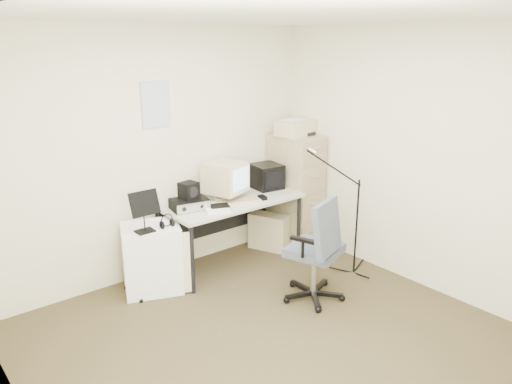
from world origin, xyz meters
TOP-DOWN VIEW (x-y plane):
  - floor at (0.00, 0.00)m, footprint 3.60×3.60m
  - ceiling at (0.00, 0.00)m, footprint 3.60×3.60m
  - wall_back at (0.00, 1.80)m, footprint 3.60×0.02m
  - wall_left at (-1.80, 0.00)m, footprint 0.02×3.60m
  - wall_right at (1.80, 0.00)m, footprint 0.02×3.60m
  - wall_calendar at (-0.02, 1.79)m, footprint 0.30×0.02m
  - filing_cabinet at (1.58, 1.48)m, footprint 0.40×0.60m
  - printer at (1.58, 1.49)m, footprint 0.47×0.35m
  - desk at (0.63, 1.45)m, footprint 1.50×0.70m
  - crt_monitor at (0.59, 1.52)m, footprint 0.46×0.47m
  - crt_tv at (1.19, 1.55)m, footprint 0.34×0.35m
  - desk_speaker at (0.86, 1.60)m, footprint 0.11×0.11m
  - keyboard at (0.61, 1.32)m, footprint 0.50×0.29m
  - mouse at (0.89, 1.26)m, footprint 0.10×0.13m
  - radio_receiver at (0.13, 1.48)m, footprint 0.40×0.32m
  - radio_speaker at (0.14, 1.50)m, footprint 0.19×0.18m
  - papers at (0.33, 1.31)m, footprint 0.33×0.38m
  - pc_tower at (1.19, 1.50)m, footprint 0.36×0.49m
  - office_chair at (0.76, 0.35)m, footprint 0.75×0.75m
  - side_cart at (-0.33, 1.46)m, footprint 0.66×0.60m
  - music_stand at (-0.44, 1.35)m, footprint 0.28×0.17m
  - headphones at (-0.22, 1.32)m, footprint 0.17×0.17m
  - mic_stand at (1.48, 0.46)m, footprint 0.03×0.03m

SIDE VIEW (x-z plane):
  - floor at x=0.00m, z-range -0.01..0.00m
  - pc_tower at x=1.19m, z-range 0.00..0.42m
  - side_cart at x=-0.33m, z-range 0.00..0.67m
  - desk at x=0.63m, z-range 0.00..0.73m
  - office_chair at x=0.76m, z-range 0.00..1.02m
  - filing_cabinet at x=1.58m, z-range 0.00..1.30m
  - mic_stand at x=1.48m, z-range 0.00..1.32m
  - headphones at x=-0.22m, z-range 0.70..0.72m
  - papers at x=0.33m, z-range 0.73..0.75m
  - keyboard at x=0.61m, z-range 0.73..0.76m
  - mouse at x=0.89m, z-range 0.73..0.76m
  - radio_receiver at x=0.13m, z-range 0.73..0.83m
  - desk_speaker at x=0.86m, z-range 0.73..0.89m
  - crt_tv at x=1.19m, z-range 0.73..1.00m
  - music_stand at x=-0.44m, z-range 0.67..1.07m
  - radio_speaker at x=0.14m, z-range 0.83..1.00m
  - crt_monitor at x=0.59m, z-range 0.73..1.12m
  - wall_back at x=0.00m, z-range 0.00..2.50m
  - wall_left at x=-1.80m, z-range 0.00..2.50m
  - wall_right at x=1.80m, z-range 0.00..2.50m
  - printer at x=1.58m, z-range 1.30..1.47m
  - wall_calendar at x=-0.02m, z-range 1.53..1.97m
  - ceiling at x=0.00m, z-range 2.50..2.50m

